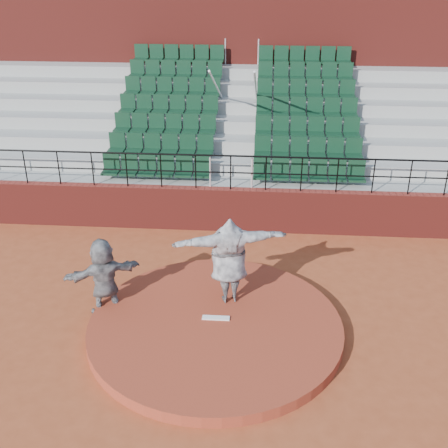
# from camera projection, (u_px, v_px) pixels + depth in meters

# --- Properties ---
(ground) EXTENTS (90.00, 90.00, 0.00)m
(ground) POSITION_uv_depth(u_px,v_px,m) (215.00, 332.00, 12.24)
(ground) COLOR #9C4423
(ground) RESTS_ON ground
(pitchers_mound) EXTENTS (5.50, 5.50, 0.25)m
(pitchers_mound) POSITION_uv_depth(u_px,v_px,m) (215.00, 327.00, 12.18)
(pitchers_mound) COLOR maroon
(pitchers_mound) RESTS_ON ground
(pitching_rubber) EXTENTS (0.60, 0.15, 0.03)m
(pitching_rubber) POSITION_uv_depth(u_px,v_px,m) (216.00, 318.00, 12.26)
(pitching_rubber) COLOR white
(pitching_rubber) RESTS_ON pitchers_mound
(boundary_wall) EXTENTS (24.00, 0.30, 1.30)m
(boundary_wall) POSITION_uv_depth(u_px,v_px,m) (230.00, 209.00, 16.42)
(boundary_wall) COLOR maroon
(boundary_wall) RESTS_ON ground
(wall_railing) EXTENTS (24.04, 0.05, 1.03)m
(wall_railing) POSITION_uv_depth(u_px,v_px,m) (231.00, 165.00, 15.81)
(wall_railing) COLOR black
(wall_railing) RESTS_ON boundary_wall
(seating_deck) EXTENTS (24.00, 5.97, 4.63)m
(seating_deck) POSITION_uv_depth(u_px,v_px,m) (237.00, 144.00, 19.33)
(seating_deck) COLOR #969690
(seating_deck) RESTS_ON ground
(press_box_facade) EXTENTS (24.00, 3.00, 7.10)m
(press_box_facade) POSITION_uv_depth(u_px,v_px,m) (243.00, 61.00, 21.94)
(press_box_facade) COLOR maroon
(press_box_facade) RESTS_ON ground
(pitcher) EXTENTS (2.64, 1.36, 2.07)m
(pitcher) POSITION_uv_depth(u_px,v_px,m) (229.00, 260.00, 12.48)
(pitcher) COLOR black
(pitcher) RESTS_ON pitchers_mound
(fielder) EXTENTS (1.79, 1.29, 1.87)m
(fielder) POSITION_uv_depth(u_px,v_px,m) (104.00, 277.00, 12.51)
(fielder) COLOR black
(fielder) RESTS_ON ground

